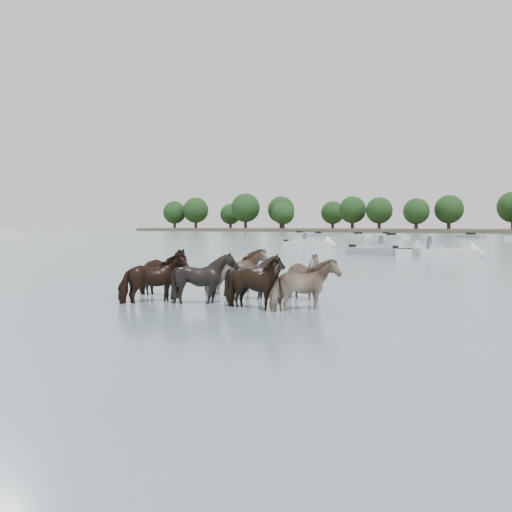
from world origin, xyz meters
The scene contains 7 objects.
ground centered at (0.00, 0.00, 0.00)m, with size 400.00×400.00×0.00m, color #4B606C.
shoreline centered at (-70.00, 150.00, 0.50)m, with size 160.00×30.00×1.00m, color #4C4233.
pony_herd centered at (-1.26, 0.63, 0.54)m, with size 6.10×4.08×1.48m.
motorboat_a centered at (-3.34, 24.87, 0.23)m, with size 5.50×3.42×1.92m.
motorboat_b centered at (-6.32, 24.21, 0.23)m, with size 5.73×1.97×1.92m.
motorboat_f centered at (-17.68, 33.81, 0.23)m, with size 5.02×2.51×1.92m.
treeline centered at (-70.53, 148.59, 6.74)m, with size 149.22×22.64×12.57m.
Camera 1 is at (7.77, -10.81, 1.90)m, focal length 40.91 mm.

